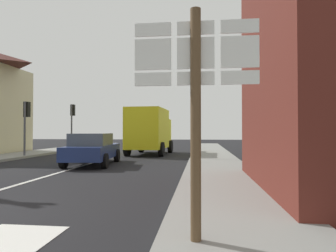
% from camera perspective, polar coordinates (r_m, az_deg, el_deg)
% --- Properties ---
extents(ground_plane, '(80.00, 80.00, 0.00)m').
position_cam_1_polar(ground_plane, '(15.48, -13.79, -6.84)').
color(ground_plane, black).
extents(sidewalk_right, '(2.56, 44.00, 0.14)m').
position_cam_1_polar(sidewalk_right, '(12.55, 9.60, -7.89)').
color(sidewalk_right, gray).
rests_on(sidewalk_right, ground).
extents(lane_centre_stripe, '(0.16, 12.00, 0.01)m').
position_cam_1_polar(lane_centre_stripe, '(11.83, -20.60, -8.58)').
color(lane_centre_stripe, silver).
rests_on(lane_centre_stripe, ground).
extents(sedan_far, '(2.29, 4.35, 1.47)m').
position_cam_1_polar(sedan_far, '(13.98, -14.64, -4.33)').
color(sedan_far, navy).
rests_on(sedan_far, ground).
extents(delivery_truck, '(2.72, 5.11, 3.05)m').
position_cam_1_polar(delivery_truck, '(19.57, -3.62, -0.80)').
color(delivery_truck, yellow).
rests_on(delivery_truck, ground).
extents(route_sign_post, '(1.66, 0.14, 3.20)m').
position_cam_1_polar(route_sign_post, '(3.87, 5.47, 5.37)').
color(route_sign_post, brown).
rests_on(route_sign_post, ground).
extents(traffic_light_near_right, '(0.30, 0.49, 3.76)m').
position_cam_1_polar(traffic_light_near_right, '(15.66, 5.35, 3.40)').
color(traffic_light_near_right, '#47474C').
rests_on(traffic_light_near_right, ground).
extents(traffic_light_far_left, '(0.30, 0.49, 3.74)m').
position_cam_1_polar(traffic_light_far_left, '(24.69, -18.31, 1.79)').
color(traffic_light_far_left, '#47474C').
rests_on(traffic_light_far_left, ground).
extents(traffic_light_near_left, '(0.30, 0.49, 3.33)m').
position_cam_1_polar(traffic_light_near_left, '(19.21, -26.14, 1.73)').
color(traffic_light_near_left, '#47474C').
rests_on(traffic_light_near_left, ground).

